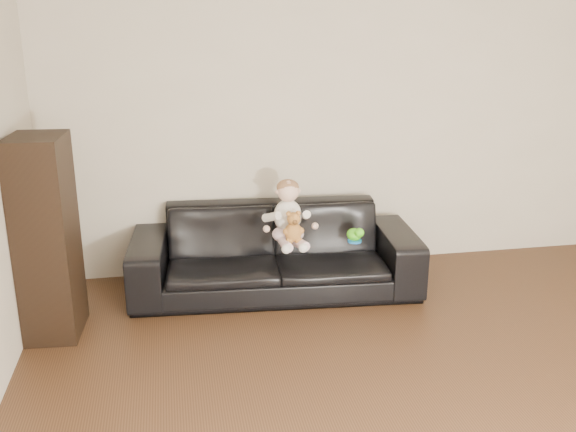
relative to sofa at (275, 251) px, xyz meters
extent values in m
plane|color=beige|center=(0.63, 0.50, 0.96)|extent=(5.00, 0.00, 5.00)
imported|color=black|center=(0.00, 0.00, 0.00)|extent=(2.38, 1.07, 0.68)
cube|color=black|center=(-1.67, -0.45, 0.38)|extent=(0.39, 0.51, 1.43)
cube|color=silver|center=(-1.65, -0.45, 0.70)|extent=(0.20, 0.26, 0.28)
ellipsoid|color=#F5CFD8|center=(0.09, -0.11, 0.18)|extent=(0.29, 0.27, 0.14)
ellipsoid|color=white|center=(0.09, -0.10, 0.33)|extent=(0.25, 0.22, 0.27)
sphere|color=beige|center=(0.09, -0.11, 0.53)|extent=(0.20, 0.20, 0.17)
ellipsoid|color=#8C603F|center=(0.09, -0.10, 0.56)|extent=(0.21, 0.21, 0.12)
cylinder|color=#F5CFD8|center=(0.04, -0.28, 0.15)|extent=(0.12, 0.23, 0.08)
cylinder|color=#F5CFD8|center=(0.14, -0.28, 0.15)|extent=(0.12, 0.23, 0.08)
sphere|color=white|center=(0.02, -0.39, 0.15)|extent=(0.08, 0.08, 0.07)
sphere|color=white|center=(0.15, -0.39, 0.15)|extent=(0.08, 0.08, 0.07)
cylinder|color=white|center=(-0.05, -0.15, 0.34)|extent=(0.10, 0.19, 0.12)
cylinder|color=white|center=(0.23, -0.15, 0.34)|extent=(0.10, 0.19, 0.12)
ellipsoid|color=#AA6E30|center=(0.10, -0.28, 0.25)|extent=(0.15, 0.13, 0.16)
sphere|color=#AA6E30|center=(0.10, -0.29, 0.36)|extent=(0.12, 0.12, 0.10)
sphere|color=#AA6E30|center=(0.06, -0.28, 0.40)|extent=(0.05, 0.05, 0.04)
sphere|color=#AA6E30|center=(0.14, -0.28, 0.40)|extent=(0.05, 0.05, 0.04)
sphere|color=#593819|center=(0.10, -0.34, 0.35)|extent=(0.05, 0.05, 0.04)
ellipsoid|color=#51E41A|center=(0.62, -0.17, 0.16)|extent=(0.12, 0.15, 0.10)
sphere|color=red|center=(0.61, -0.11, 0.14)|extent=(0.06, 0.06, 0.06)
cylinder|color=blue|center=(0.61, -0.20, 0.11)|extent=(0.12, 0.12, 0.02)
camera|label=1|loc=(-0.81, -4.85, 1.86)|focal=40.00mm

